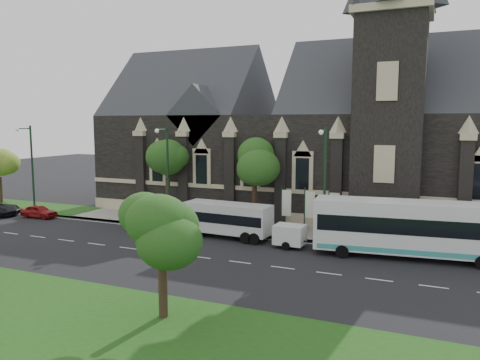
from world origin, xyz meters
The scene contains 18 objects.
ground centered at (0.00, 0.00, 0.00)m, with size 160.00×160.00×0.00m, color black.
sidewalk centered at (0.00, 9.50, 0.07)m, with size 80.00×5.00×0.15m, color gray.
museum centered at (5.12, 18.78, 8.17)m, with size 40.00×17.70×29.90m.
tree_park_east centered at (6.18, -9.32, 4.62)m, with size 3.40×3.40×6.28m.
tree_walk_right centered at (3.21, 10.71, 5.82)m, with size 4.08×4.08×7.80m.
tree_walk_left centered at (-5.80, 10.70, 5.73)m, with size 3.91×3.91×7.64m.
tree_walk_far centered at (-27.82, 10.18, 4.62)m, with size 3.40×3.40×6.28m.
street_lamp_near centered at (10.00, 7.09, 5.11)m, with size 0.36×1.88×9.00m.
street_lamp_mid centered at (-4.00, 7.09, 5.11)m, with size 0.36×1.88×9.00m.
street_lamp_far centered at (-20.00, 7.09, 5.11)m, with size 0.36×1.88×9.00m.
banner_flag_left centered at (6.29, 9.00, 2.38)m, with size 0.90×0.10×4.00m.
banner_flag_center centered at (8.29, 9.00, 2.38)m, with size 0.90×0.10×4.00m.
banner_flag_right centered at (10.29, 9.00, 2.38)m, with size 0.90×0.10×4.00m.
tour_coach centered at (16.67, 5.57, 2.13)m, with size 13.71×4.26×3.93m.
shuttle_bus centered at (2.45, 5.88, 1.62)m, with size 7.36×2.91×2.79m.
box_trailer centered at (7.98, 4.88, 0.97)m, with size 3.23×1.89×1.71m.
sedan centered at (-4.00, 4.77, 0.76)m, with size 1.61×4.62×1.52m, color #7696AB.
car_far_red centered at (-17.89, 5.85, 0.63)m, with size 1.49×3.71×1.26m, color maroon.
Camera 1 is at (17.71, -27.79, 9.33)m, focal length 34.76 mm.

